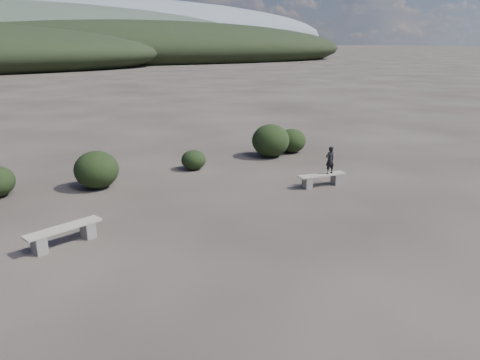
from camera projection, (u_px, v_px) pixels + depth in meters
ground at (315, 264)px, 10.68m from camera, size 1200.00×1200.00×0.00m
bench_left at (64, 234)px, 11.60m from camera, size 1.97×0.95×0.48m
bench_right at (322, 179)px, 16.35m from camera, size 1.80×0.60×0.44m
seated_person at (330, 160)px, 16.27m from camera, size 0.36×0.25×0.97m
shrub_b at (96, 170)px, 16.09m from camera, size 1.51×1.51×1.30m
shrub_c at (194, 160)px, 18.49m from camera, size 0.98×0.98×0.78m
shrub_d at (271, 141)px, 20.51m from camera, size 1.64×1.64×1.44m
shrub_e at (292, 141)px, 21.37m from camera, size 1.30×1.30×1.08m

